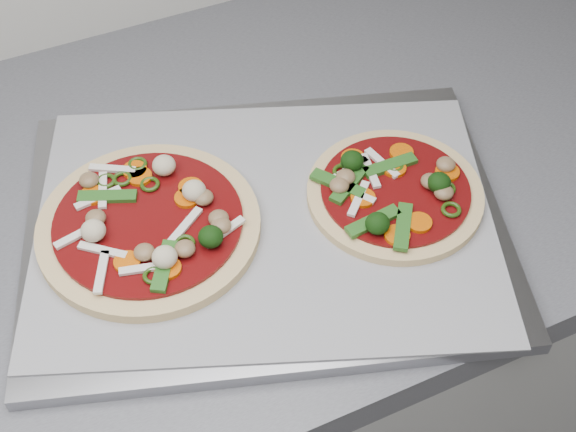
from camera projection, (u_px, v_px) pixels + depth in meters
name	position (u px, v px, depth m)	size (l,w,h in m)	color
baking_tray	(265.00, 224.00, 0.80)	(0.47, 0.35, 0.02)	gray
parchment	(265.00, 219.00, 0.80)	(0.45, 0.33, 0.00)	#A1A1A6
pizza_left	(150.00, 224.00, 0.78)	(0.29, 0.29, 0.04)	#DAB978
pizza_right	(394.00, 191.00, 0.81)	(0.25, 0.25, 0.03)	#DAB978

